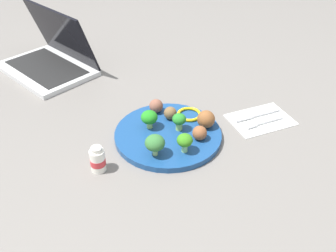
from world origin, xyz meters
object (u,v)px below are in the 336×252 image
at_px(broccoli_floret_mid_left, 185,141).
at_px(broccoli_floret_near_rim, 149,118).
at_px(plate, 168,135).
at_px(fork, 262,122).
at_px(meatball_far_rim, 170,113).
at_px(laptop, 51,59).
at_px(meatball_mid_left, 206,119).
at_px(broccoli_floret_center, 155,143).
at_px(meatball_near_rim, 200,133).
at_px(pepper_ring_back_left, 189,114).
at_px(knife, 255,115).
at_px(napkin, 261,119).
at_px(yogurt_bottle, 98,160).
at_px(meatball_mid_right, 156,106).
at_px(broccoli_floret_back_left, 180,121).

bearing_deg(broccoli_floret_mid_left, broccoli_floret_near_rim, -70.51).
distance_m(plate, fork, 0.27).
height_order(meatball_far_rim, laptop, laptop).
xyz_separation_m(broccoli_floret_mid_left, fork, (-0.25, -0.04, -0.04)).
bearing_deg(broccoli_floret_mid_left, meatball_mid_left, -142.72).
height_order(broccoli_floret_center, meatball_mid_left, broccoli_floret_center).
xyz_separation_m(meatball_near_rim, pepper_ring_back_left, (-0.02, -0.11, -0.01)).
relative_size(broccoli_floret_near_rim, knife, 0.35).
bearing_deg(napkin, meatball_near_rim, 7.95).
height_order(meatball_mid_left, pepper_ring_back_left, meatball_mid_left).
bearing_deg(broccoli_floret_near_rim, pepper_ring_back_left, -174.99).
height_order(plate, yogurt_bottle, yogurt_bottle).
distance_m(meatball_far_rim, laptop, 0.52).
height_order(meatball_far_rim, fork, meatball_far_rim).
distance_m(broccoli_floret_center, knife, 0.33).
xyz_separation_m(meatball_near_rim, meatball_mid_left, (-0.04, -0.04, 0.01)).
bearing_deg(meatball_near_rim, meatball_mid_right, -70.32).
height_order(napkin, laptop, laptop).
distance_m(broccoli_floret_mid_left, fork, 0.26).
distance_m(meatball_mid_right, laptop, 0.47).
bearing_deg(broccoli_floret_near_rim, meatball_near_rim, 136.50).
xyz_separation_m(plate, fork, (-0.26, 0.05, -0.00)).
xyz_separation_m(plate, meatball_near_rim, (-0.06, 0.06, 0.03)).
bearing_deg(meatball_far_rim, broccoli_floret_near_rim, 14.72).
xyz_separation_m(broccoli_floret_center, napkin, (-0.33, -0.04, -0.05)).
distance_m(meatball_near_rim, fork, 0.20).
bearing_deg(meatball_mid_left, plate, -8.26).
xyz_separation_m(fork, knife, (-0.00, -0.04, -0.00)).
xyz_separation_m(meatball_near_rim, napkin, (-0.21, -0.03, -0.03)).
bearing_deg(laptop, pepper_ring_back_left, 123.55).
xyz_separation_m(broccoli_floret_back_left, broccoli_floret_center, (0.09, 0.07, 0.00)).
bearing_deg(meatball_mid_right, meatball_mid_left, 129.26).
bearing_deg(laptop, broccoli_floret_center, 105.30).
xyz_separation_m(plate, laptop, (0.22, -0.51, 0.03)).
distance_m(broccoli_floret_near_rim, meatball_far_rim, 0.07).
xyz_separation_m(meatball_far_rim, knife, (-0.23, 0.07, -0.03)).
bearing_deg(broccoli_floret_mid_left, broccoli_floret_center, -12.60).
relative_size(meatball_mid_right, napkin, 0.23).
height_order(fork, knife, same).
distance_m(plate, laptop, 0.56).
height_order(broccoli_floret_back_left, meatball_near_rim, broccoli_floret_back_left).
distance_m(broccoli_floret_center, meatball_mid_left, 0.17).
relative_size(broccoli_floret_mid_left, knife, 0.34).
distance_m(meatball_near_rim, knife, 0.21).
relative_size(broccoli_floret_near_rim, meatball_near_rim, 1.35).
xyz_separation_m(meatball_mid_right, laptop, (0.23, -0.41, 0.00)).
relative_size(broccoli_floret_back_left, meatball_mid_left, 1.01).
bearing_deg(plate, broccoli_floret_back_left, 171.29).
xyz_separation_m(meatball_mid_left, yogurt_bottle, (0.30, 0.04, -0.01)).
height_order(broccoli_floret_near_rim, meatball_mid_left, broccoli_floret_near_rim).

